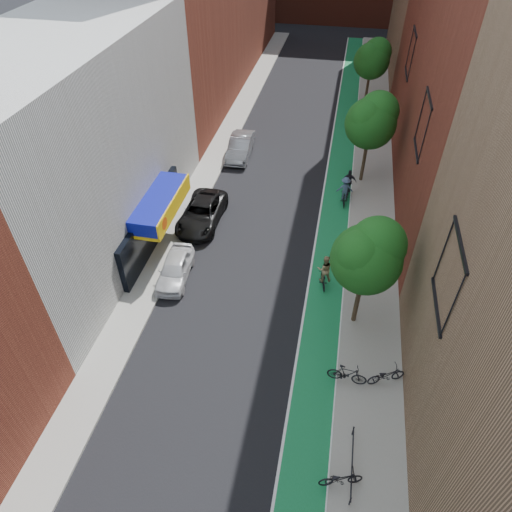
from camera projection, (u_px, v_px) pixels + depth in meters
The scene contains 18 objects.
ground at pixel (195, 496), 17.45m from camera, with size 160.00×160.00×0.00m, color black.
bike_lane at pixel (341, 165), 35.97m from camera, with size 2.00×68.00×0.01m, color #11652C.
sidewalk_left at pixel (218, 152), 37.40m from camera, with size 2.00×68.00×0.15m, color gray.
sidewalk_right at pixel (373, 168), 35.56m from camera, with size 3.00×68.00×0.15m, color gray.
building_left_white at pixel (70, 152), 25.39m from camera, with size 8.00×20.00×12.00m, color silver.
building_right_mid_red at pixel (496, 19), 27.52m from camera, with size 8.00×28.00×22.00m, color maroon.
tree_near at pixel (368, 255), 20.90m from camera, with size 3.40×3.36×6.42m.
tree_mid at pixel (372, 119), 31.04m from camera, with size 3.55×3.53×6.74m.
tree_far at pixel (373, 58), 41.59m from camera, with size 3.30×3.25×6.21m.
parked_car_white at pixel (175, 268), 26.03m from camera, with size 1.61×4.01×1.37m, color silver.
parked_car_black at pixel (202, 213), 29.96m from camera, with size 2.44×5.29×1.47m, color black.
parked_car_silver at pixel (240, 147), 36.68m from camera, with size 1.67×4.79×1.58m, color gray.
cyclist_lane_near at pixel (324, 273), 25.40m from camera, with size 0.96×1.53×2.07m.
cyclist_lane_mid at pixel (348, 186), 32.24m from camera, with size 1.02×1.59×2.07m.
cyclist_lane_far at pixel (345, 192), 31.46m from camera, with size 1.19×1.54×2.06m.
parked_bike_near at pixel (341, 478), 17.35m from camera, with size 0.60×1.73×0.91m, color black.
parked_bike_mid at pixel (347, 374), 20.71m from camera, with size 0.52×1.83×1.10m, color black.
parked_bike_far at pixel (386, 375), 20.76m from camera, with size 0.63×1.81×0.95m, color black.
Camera 1 is at (3.68, -6.40, 18.44)m, focal length 32.00 mm.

